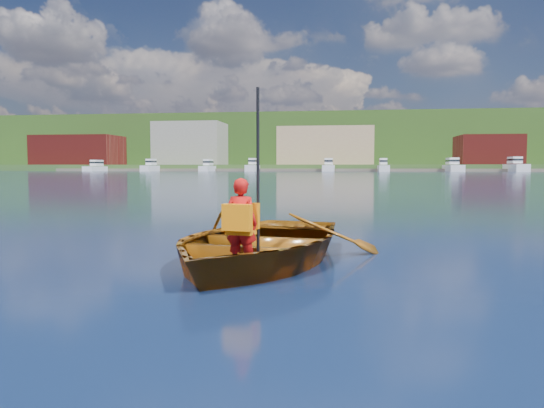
{
  "coord_description": "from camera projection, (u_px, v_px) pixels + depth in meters",
  "views": [
    {
      "loc": [
        1.6,
        -7.51,
        1.26
      ],
      "look_at": [
        0.64,
        -0.68,
        0.78
      ],
      "focal_mm": 35.0,
      "sensor_mm": 36.0,
      "label": 1
    }
  ],
  "objects": [
    {
      "name": "ground",
      "position": [
        235.0,
        254.0,
        7.73
      ],
      "size": [
        600.0,
        600.0,
        0.0
      ],
      "color": "#12293C",
      "rests_on": "ground"
    },
    {
      "name": "rowboat",
      "position": [
        257.0,
        243.0,
        6.98
      ],
      "size": [
        3.6,
        4.51,
        0.83
      ],
      "color": "brown",
      "rests_on": "ground"
    },
    {
      "name": "child_paddler",
      "position": [
        241.0,
        222.0,
        6.05
      ],
      "size": [
        0.42,
        0.39,
        2.07
      ],
      "color": "red",
      "rests_on": "ground"
    },
    {
      "name": "shoreline",
      "position": [
        343.0,
        147.0,
        240.77
      ],
      "size": [
        400.0,
        140.0,
        22.0
      ],
      "color": "#44612A",
      "rests_on": "ground"
    },
    {
      "name": "dock",
      "position": [
        309.0,
        170.0,
        155.18
      ],
      "size": [
        160.04,
        9.62,
        0.8
      ],
      "color": "#635A4B",
      "rests_on": "ground"
    },
    {
      "name": "waterfront_buildings",
      "position": [
        317.0,
        147.0,
        171.27
      ],
      "size": [
        202.0,
        16.0,
        14.0
      ],
      "color": "maroon",
      "rests_on": "ground"
    },
    {
      "name": "marina_yachts",
      "position": [
        349.0,
        167.0,
        148.89
      ],
      "size": [
        142.33,
        13.18,
        4.27
      ],
      "color": "white",
      "rests_on": "ground"
    },
    {
      "name": "hillside_trees",
      "position": [
        416.0,
        130.0,
        236.23
      ],
      "size": [
        234.37,
        84.48,
        26.84
      ],
      "color": "#382314",
      "rests_on": "ground"
    }
  ]
}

